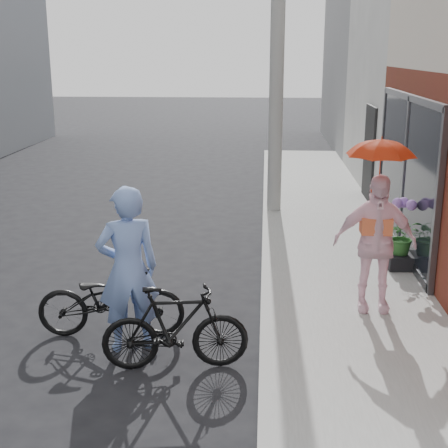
# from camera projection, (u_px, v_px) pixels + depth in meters

# --- Properties ---
(ground) EXTENTS (80.00, 80.00, 0.00)m
(ground) POSITION_uv_depth(u_px,v_px,m) (183.00, 346.00, 7.19)
(ground) COLOR black
(ground) RESTS_ON ground
(sidewalk) EXTENTS (2.20, 24.00, 0.12)m
(sidewalk) POSITION_uv_depth(u_px,v_px,m) (346.00, 283.00, 8.96)
(sidewalk) COLOR gray
(sidewalk) RESTS_ON ground
(curb) EXTENTS (0.12, 24.00, 0.12)m
(curb) POSITION_uv_depth(u_px,v_px,m) (265.00, 281.00, 9.04)
(curb) COLOR #9E9E99
(curb) RESTS_ON ground
(utility_pole) EXTENTS (0.28, 0.28, 7.00)m
(utility_pole) POSITION_uv_depth(u_px,v_px,m) (277.00, 39.00, 11.95)
(utility_pole) COLOR #9E9E99
(utility_pole) RESTS_ON ground
(officer) EXTENTS (0.81, 0.68, 1.89)m
(officer) POSITION_uv_depth(u_px,v_px,m) (128.00, 269.00, 6.89)
(officer) COLOR #7592D1
(officer) RESTS_ON ground
(bike_left) EXTENTS (1.77, 0.73, 0.91)m
(bike_left) POSITION_uv_depth(u_px,v_px,m) (111.00, 300.00, 7.34)
(bike_left) COLOR black
(bike_left) RESTS_ON ground
(bike_right) EXTENTS (1.60, 0.66, 0.93)m
(bike_right) POSITION_uv_depth(u_px,v_px,m) (175.00, 328.00, 6.56)
(bike_right) COLOR black
(bike_right) RESTS_ON ground
(kimono_woman) EXTENTS (1.02, 0.43, 1.74)m
(kimono_woman) POSITION_uv_depth(u_px,v_px,m) (375.00, 243.00, 7.70)
(kimono_woman) COLOR white
(kimono_woman) RESTS_ON sidewalk
(parasol) EXTENTS (0.80, 0.80, 0.70)m
(parasol) POSITION_uv_depth(u_px,v_px,m) (381.00, 145.00, 7.38)
(parasol) COLOR #DC4219
(parasol) RESTS_ON kimono_woman
(planter) EXTENTS (0.44, 0.44, 0.22)m
(planter) POSITION_uv_depth(u_px,v_px,m) (401.00, 261.00, 9.38)
(planter) COLOR black
(planter) RESTS_ON sidewalk
(potted_plant) EXTENTS (0.50, 0.43, 0.55)m
(potted_plant) POSITION_uv_depth(u_px,v_px,m) (403.00, 236.00, 9.28)
(potted_plant) COLOR #2C6327
(potted_plant) RESTS_ON planter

